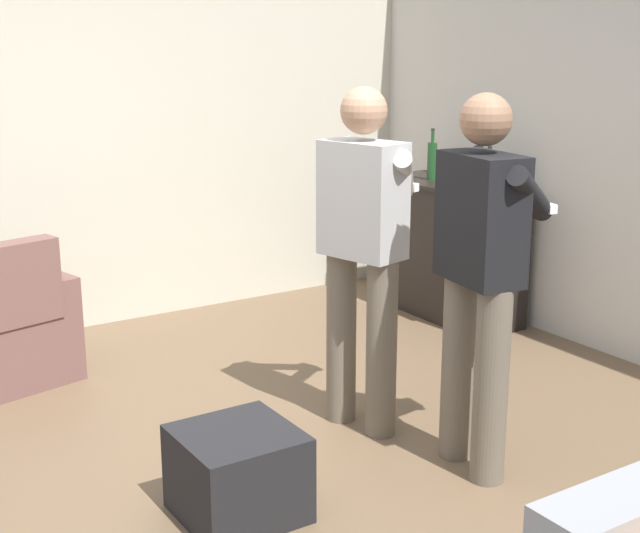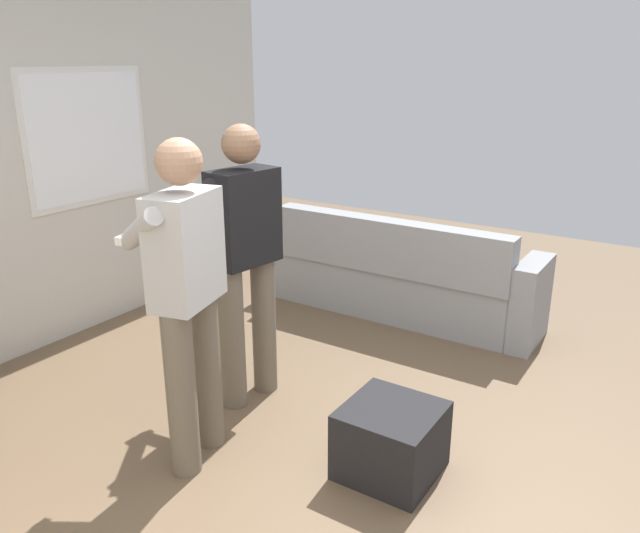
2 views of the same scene
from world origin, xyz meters
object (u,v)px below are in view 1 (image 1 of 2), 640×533
at_px(person_standing_left, 364,244).
at_px(person_standing_right, 481,268).
at_px(bottle_wine_green, 432,160).
at_px(bottle_liquor_amber, 489,173).
at_px(sideboard_cabinet, 449,249).
at_px(bottle_spirits_clear, 478,165).
at_px(ottoman, 238,473).

distance_m(person_standing_left, person_standing_right, 0.66).
bearing_deg(bottle_wine_green, bottle_liquor_amber, 6.08).
relative_size(sideboard_cabinet, bottle_spirits_clear, 3.32).
xyz_separation_m(sideboard_cabinet, ottoman, (1.62, -2.51, -0.29)).
bearing_deg(sideboard_cabinet, bottle_wine_green, -172.57).
height_order(bottle_wine_green, person_standing_right, person_standing_right).
height_order(bottle_liquor_amber, person_standing_left, person_standing_left).
height_order(bottle_liquor_amber, bottle_spirits_clear, bottle_spirits_clear).
bearing_deg(bottle_spirits_clear, bottle_wine_green, -170.57).
height_order(bottle_wine_green, bottle_spirits_clear, bottle_wine_green).
bearing_deg(bottle_spirits_clear, bottle_liquor_amber, -5.17).
bearing_deg(bottle_liquor_amber, person_standing_right, -44.01).
height_order(person_standing_left, person_standing_right, same).
bearing_deg(person_standing_right, sideboard_cabinet, 142.17).
bearing_deg(bottle_liquor_amber, bottle_spirits_clear, 174.83).
height_order(sideboard_cabinet, person_standing_right, person_standing_right).
xyz_separation_m(sideboard_cabinet, bottle_spirits_clear, (0.21, 0.04, 0.61)).
xyz_separation_m(bottle_spirits_clear, person_standing_right, (1.61, -1.46, -0.14)).
bearing_deg(ottoman, bottle_spirits_clear, 118.94).
bearing_deg(person_standing_left, bottle_liquor_amber, 118.03).
height_order(bottle_wine_green, bottle_liquor_amber, bottle_wine_green).
relative_size(bottle_liquor_amber, ottoman, 0.61).
distance_m(sideboard_cabinet, bottle_wine_green, 0.63).
bearing_deg(ottoman, person_standing_right, 79.27).
bearing_deg(person_standing_right, bottle_liquor_amber, 135.99).
relative_size(bottle_spirits_clear, person_standing_right, 0.21).
xyz_separation_m(bottle_liquor_amber, person_standing_left, (0.86, -1.61, -0.10)).
bearing_deg(bottle_liquor_amber, sideboard_cabinet, -174.68).
height_order(bottle_liquor_amber, person_standing_right, person_standing_right).
bearing_deg(person_standing_left, bottle_wine_green, 131.30).
bearing_deg(bottle_spirits_clear, person_standing_left, -58.96).
bearing_deg(ottoman, bottle_liquor_amber, 116.96).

